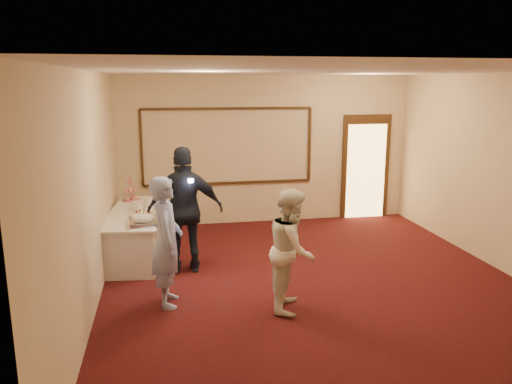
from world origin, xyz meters
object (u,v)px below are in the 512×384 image
Objects in this scene: cupcake_stand at (131,191)px; man at (167,242)px; tart at (142,215)px; plate_stack_a at (138,206)px; guest at (185,210)px; plate_stack_b at (149,202)px; woman at (292,249)px; pavlova_tray at (143,219)px; buffet_table at (138,234)px.

cupcake_stand is 2.89m from man.
man reaches higher than tart.
tart is at bearing -77.71° from plate_stack_a.
guest is at bearing -61.79° from cupcake_stand.
cupcake_stand is 2.51× the size of plate_stack_b.
woman is at bearing -102.28° from man.
cupcake_stand is 1.22m from tart.
guest reaches higher than tart.
man is (0.37, -1.63, 0.05)m from tart.
plate_stack_b is (0.06, 1.11, -0.01)m from pavlova_tray.
guest is at bearing 58.18° from woman.
woman is (2.03, -2.37, 0.39)m from buffet_table.
plate_stack_a is 1.16m from guest.
woman is (2.01, -2.42, -0.06)m from plate_stack_a.
woman is 0.81× the size of guest.
woman is (1.84, -2.65, -0.07)m from plate_stack_b.
plate_stack_b is 2.28m from man.
pavlova_tray is 1.95× the size of tart.
pavlova_tray is 2.44m from woman.
buffet_table is at bearing 106.48° from tart.
tart is (0.24, -1.19, -0.14)m from cupcake_stand.
plate_stack_a is at bearing 14.46° from man.
pavlova_tray is 0.31× the size of guest.
plate_stack_a is at bearing 67.29° from buffet_table.
pavlova_tray is at bearing -92.96° from plate_stack_b.
buffet_table is 1.27m from guest.
pavlova_tray is 0.49m from tart.
man reaches higher than pavlova_tray.
buffet_table is 1.23× the size of guest.
pavlova_tray is at bearing -80.58° from buffet_table.
buffet_table is 1.52× the size of woman.
man is at bearing -82.99° from plate_stack_b.
plate_stack_b reaches higher than tart.
tart is at bearing 14.55° from man.
cupcake_stand is at bearing 99.18° from pavlova_tray.
buffet_table is 5.14× the size of cupcake_stand.
cupcake_stand is 1.53× the size of tart.
plate_stack_b is at bearing 53.50° from woman.
man is (0.28, -2.26, 0.01)m from plate_stack_b.
pavlova_tray is 1.20m from man.
plate_stack_a reaches higher than tart.
cupcake_stand is at bearing 98.94° from buffet_table.
tart is at bearing 62.39° from woman.
plate_stack_b is at bearing 54.80° from buffet_table.
cupcake_stand is 0.82m from plate_stack_a.
plate_stack_a is at bearing 58.60° from woman.
woman reaches higher than tart.
cupcake_stand is 0.66m from plate_stack_b.
pavlova_tray is at bearing 2.27° from guest.
plate_stack_a is 0.29m from plate_stack_b.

